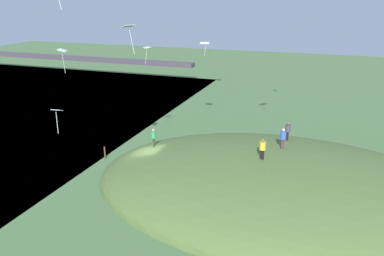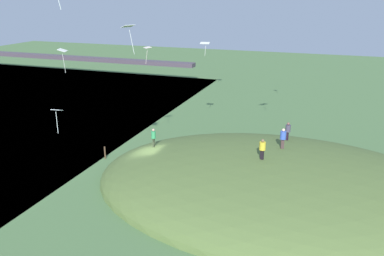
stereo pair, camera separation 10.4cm
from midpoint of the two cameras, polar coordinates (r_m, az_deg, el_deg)
The scene contains 13 objects.
ground_plane at distance 35.50m, azimuth -6.51°, elevation -6.10°, with size 160.00×160.00×0.00m, color #4B6D3F.
grass_hill at distance 32.62m, azimuth 12.37°, elevation -8.77°, with size 30.16×20.52×6.05m, color #4E6432.
bridge_deck_far at distance 79.78m, azimuth -16.85°, elevation 9.52°, with size 48.70×1.80×0.70m, color #473F4A.
person_watching_kites at distance 30.12m, azimuth 9.92°, elevation -2.67°, with size 0.58×0.58×1.60m.
person_with_child at distance 35.27m, azimuth 13.41°, elevation -0.16°, with size 0.51×0.51×1.60m.
person_on_hilltop at distance 34.91m, azimuth -5.60°, elevation -1.08°, with size 0.41×0.41×1.67m.
person_near_shore at distance 32.53m, azimuth 12.75°, elevation -1.14°, with size 0.57×0.57×1.68m.
kite_1 at distance 37.65m, azimuth -18.05°, elevation 10.31°, with size 0.98×1.17×2.18m.
kite_4 at distance 28.62m, azimuth -18.77°, elevation 2.14°, with size 0.71×0.52×1.79m.
kite_5 at distance 47.41m, azimuth -6.52°, elevation 11.22°, with size 1.25×1.25×1.92m.
kite_6 at distance 39.02m, azimuth 1.74°, elevation 11.93°, with size 0.99×0.77×1.26m.
kite_10 at distance 29.81m, azimuth -9.12°, elevation 13.86°, with size 0.92×1.04×2.10m.
mooring_post at distance 38.46m, azimuth -12.39°, elevation -3.47°, with size 0.14×0.14×1.20m, color #503825.
Camera 1 is at (14.40, -28.89, 14.74)m, focal length 37.46 mm.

